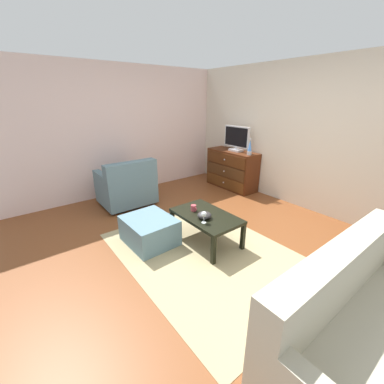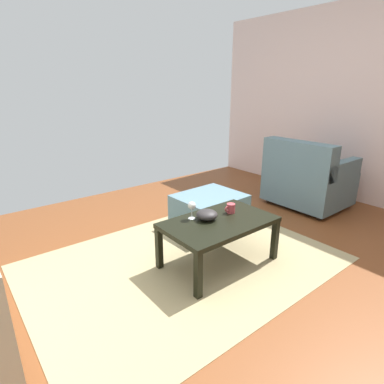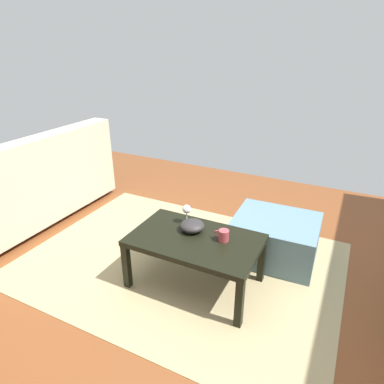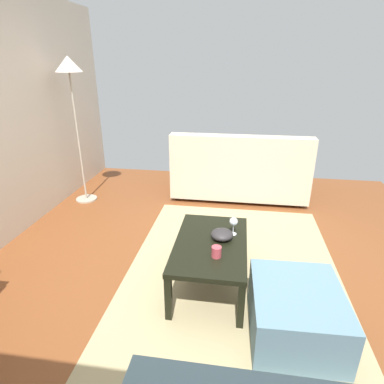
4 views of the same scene
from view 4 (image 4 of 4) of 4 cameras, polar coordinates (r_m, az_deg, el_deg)
name	(u,v)px [view 4 (image 4 of 4)]	position (r m, az deg, el deg)	size (l,w,h in m)	color
ground_plane	(209,283)	(2.93, 3.03, -15.90)	(5.79, 4.92, 0.05)	brown
area_rug	(233,269)	(3.07, 7.25, -13.44)	(2.60, 1.90, 0.01)	tan
coffee_table	(211,247)	(2.68, 3.35, -9.80)	(0.96, 0.58, 0.41)	black
wine_glass	(234,222)	(2.73, 7.41, -5.32)	(0.07, 0.07, 0.16)	silver
mug	(216,252)	(2.46, 4.37, -10.51)	(0.11, 0.08, 0.08)	#AF4048
bowl_decorative	(222,234)	(2.69, 5.35, -7.54)	(0.19, 0.19, 0.08)	#2B2829
couch_large	(239,172)	(4.51, 8.40, 3.55)	(0.85, 1.82, 0.92)	#332319
ottoman	(296,313)	(2.46, 17.95, -19.78)	(0.70, 0.60, 0.37)	slate
standing_lamp	(70,79)	(4.34, -20.85, 18.25)	(0.32, 0.32, 1.84)	#A59E8C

